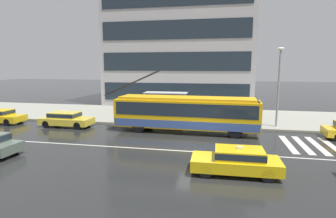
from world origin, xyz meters
The scene contains 15 objects.
ground_plane centered at (0.00, 0.00, 0.00)m, with size 160.00×160.00×0.00m, color #232525.
sidewalk_slab centered at (0.00, 10.37, 0.07)m, with size 80.00×10.00×0.14m, color gray.
crosswalk_stripe_edge_near centered at (5.97, 1.68, 0.00)m, with size 0.44×4.40×0.01m, color beige.
crosswalk_stripe_inner_a centered at (6.87, 1.68, 0.00)m, with size 0.44×4.40×0.01m, color beige.
crosswalk_stripe_center centered at (7.77, 1.68, 0.00)m, with size 0.44×4.40×0.01m, color beige.
crosswalk_stripe_inner_b centered at (8.67, 1.68, 0.00)m, with size 0.44×4.40×0.01m, color beige.
lane_centre_line centered at (0.00, -1.20, 0.00)m, with size 72.00×0.14×0.01m, color silver.
trolleybus centered at (-1.21, 3.77, 1.54)m, with size 12.46×2.92×4.80m.
taxi_queued_behind_bus centered at (-11.60, 3.59, 0.70)m, with size 4.44×1.87×1.39m.
taxi_oncoming_near centered at (2.30, -4.24, 0.70)m, with size 4.25×1.81×1.39m.
bus_shelter centered at (-3.53, 7.27, 2.09)m, with size 3.92×1.58×2.65m.
pedestrian_at_shelter centered at (-3.39, 7.05, 1.82)m, with size 1.27×1.27×2.05m.
pedestrian_approaching_curb centered at (-2.04, 7.30, 1.67)m, with size 1.37×1.37×1.92m.
street_lamp centered at (6.07, 6.56, 4.01)m, with size 0.60×0.32×6.54m.
office_tower_corner_left centered at (-4.23, 21.08, 11.30)m, with size 19.19×12.24×22.58m.
Camera 1 is at (1.48, -17.15, 5.18)m, focal length 29.01 mm.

